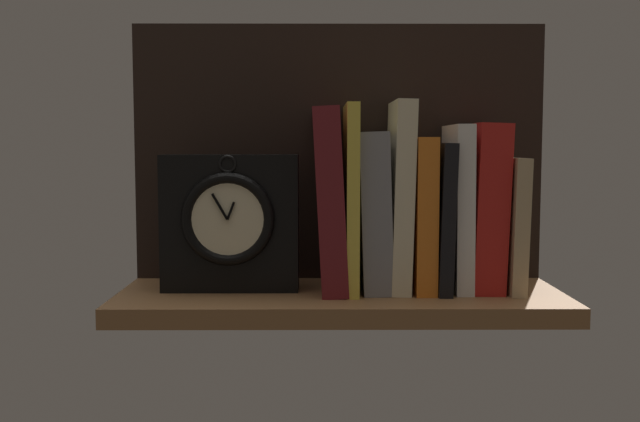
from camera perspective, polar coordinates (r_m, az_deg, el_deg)
ground_plane at (r=101.08cm, az=1.56°, el=-6.81°), size 58.98×22.20×2.50cm
back_panel at (r=109.43cm, az=1.41°, el=4.45°), size 58.98×1.20×36.74cm
book_maroon_dawkins at (r=101.25cm, az=0.74°, el=0.90°), size 4.71×15.60×24.51cm
book_yellow_seinlanguage at (r=101.33cm, az=2.35°, el=1.04°), size 1.73×15.34×24.86cm
book_gray_chess at (r=101.66cm, az=4.06°, el=0.00°), size 4.63×12.86×21.30cm
book_cream_twain at (r=101.83cm, az=6.05°, el=1.16°), size 3.20×12.96×25.36cm
book_orange_pandolfini at (r=102.39cm, az=7.68°, el=-0.19°), size 2.75×13.39×20.49cm
book_black_skeptic at (r=102.82cm, az=9.10°, el=-0.40°), size 2.30×14.39×19.77cm
book_white_catcher at (r=103.13cm, az=10.40°, el=0.27°), size 2.49×12.44×22.17cm
book_red_requiem at (r=103.84cm, az=12.33°, el=0.31°), size 4.87×12.22×22.41cm
book_tan_shortstories at (r=104.84cm, az=14.12°, el=-0.91°), size 2.38×14.21×17.85cm
framed_clock at (r=101.24cm, az=-6.81°, el=-0.83°), size 18.21×7.22×18.23cm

